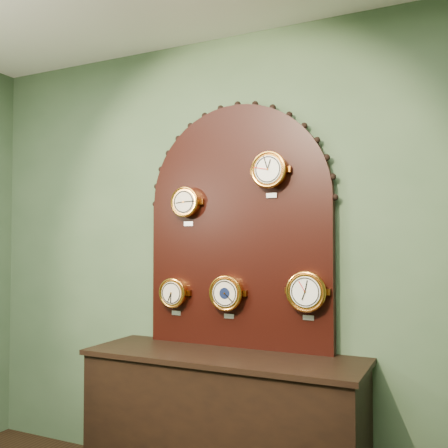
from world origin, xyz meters
The scene contains 8 objects.
wall_back centered at (0.00, 2.50, 1.40)m, with size 4.00×4.00×0.00m, color #445E40.
shop_counter centered at (0.00, 2.23, 0.40)m, with size 1.60×0.50×0.80m, color black.
display_board centered at (0.00, 2.45, 1.63)m, with size 1.26×0.06×1.53m.
roman_clock centered at (-0.33, 2.38, 1.73)m, with size 0.20×0.08×0.25m.
arabic_clock centered at (0.24, 2.38, 1.90)m, with size 0.22×0.08×0.27m.
hygrometer centered at (-0.42, 2.38, 1.15)m, with size 0.19×0.08×0.24m.
barometer centered at (-0.04, 2.38, 1.16)m, with size 0.22×0.08×0.27m.
tide_clock centered at (0.46, 2.38, 1.19)m, with size 0.23×0.08×0.28m.
Camera 1 is at (1.26, -0.41, 1.48)m, focal length 40.38 mm.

